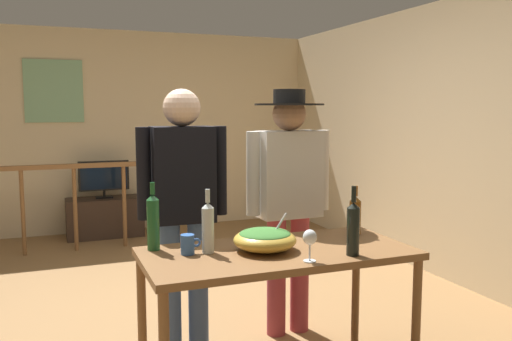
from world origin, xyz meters
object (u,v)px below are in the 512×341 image
at_px(person_standing_left, 183,198).
at_px(wine_bottle_green, 153,221).
at_px(flat_screen_tv, 104,176).
at_px(wine_bottle_dark, 353,227).
at_px(person_standing_right, 289,189).
at_px(tv_console, 105,217).
at_px(mug_blue, 188,244).
at_px(serving_table, 278,264).
at_px(salad_bowl, 265,239).
at_px(wine_bottle_amber, 355,214).
at_px(framed_picture, 54,91).
at_px(stair_railing, 92,194).
at_px(wine_bottle_clear, 208,227).
at_px(wine_glass, 310,239).

bearing_deg(person_standing_left, wine_bottle_green, 58.50).
distance_m(flat_screen_tv, wine_bottle_dark, 4.34).
xyz_separation_m(wine_bottle_green, person_standing_right, (1.00, 0.41, 0.07)).
distance_m(tv_console, person_standing_left, 3.47).
distance_m(wine_bottle_dark, mug_blue, 0.88).
height_order(serving_table, salad_bowl, salad_bowl).
distance_m(salad_bowl, wine_bottle_amber, 0.68).
relative_size(framed_picture, wine_bottle_amber, 2.49).
relative_size(tv_console, salad_bowl, 2.61).
bearing_deg(framed_picture, tv_console, -29.21).
distance_m(stair_railing, salad_bowl, 3.53).
height_order(mug_blue, person_standing_left, person_standing_left).
distance_m(stair_railing, person_standing_left, 2.87).
distance_m(flat_screen_tv, wine_bottle_green, 3.77).
distance_m(flat_screen_tv, person_standing_left, 3.37).
relative_size(tv_console, wine_bottle_clear, 2.60).
relative_size(tv_console, mug_blue, 8.21).
relative_size(wine_bottle_dark, person_standing_left, 0.22).
xyz_separation_m(wine_bottle_amber, person_standing_right, (-0.22, 0.49, 0.10)).
relative_size(stair_railing, serving_table, 1.85).
bearing_deg(serving_table, wine_bottle_green, 158.47).
bearing_deg(wine_glass, stair_railing, 101.77).
height_order(framed_picture, serving_table, framed_picture).
xyz_separation_m(stair_railing, person_standing_right, (1.09, -2.82, 0.39)).
bearing_deg(serving_table, person_standing_left, 119.22).
bearing_deg(salad_bowl, person_standing_right, 55.80).
height_order(stair_railing, mug_blue, stair_railing).
distance_m(wine_bottle_clear, mug_blue, 0.14).
xyz_separation_m(stair_railing, wine_bottle_green, (0.09, -3.23, 0.33)).
xyz_separation_m(mug_blue, person_standing_right, (0.85, 0.56, 0.17)).
height_order(wine_bottle_dark, person_standing_left, person_standing_left).
xyz_separation_m(stair_railing, flat_screen_tv, (0.19, 0.53, 0.12)).
relative_size(wine_glass, mug_blue, 1.51).
bearing_deg(framed_picture, serving_table, -76.34).
relative_size(flat_screen_tv, salad_bowl, 1.71).
bearing_deg(flat_screen_tv, person_standing_left, -87.15).
distance_m(serving_table, mug_blue, 0.51).
xyz_separation_m(wine_bottle_clear, wine_bottle_green, (-0.26, 0.17, 0.02)).
relative_size(tv_console, person_standing_right, 0.53).
relative_size(framed_picture, person_standing_right, 0.44).
xyz_separation_m(tv_console, person_standing_right, (0.90, -3.39, 0.78)).
relative_size(flat_screen_tv, wine_bottle_dark, 1.59).
bearing_deg(wine_bottle_clear, wine_glass, -38.90).
bearing_deg(tv_console, framed_picture, 150.79).
bearing_deg(framed_picture, wine_bottle_dark, -73.21).
bearing_deg(person_standing_left, wine_bottle_amber, 154.72).
relative_size(stair_railing, tv_console, 3.03).
distance_m(stair_railing, tv_console, 0.71).
relative_size(tv_console, person_standing_left, 0.53).
xyz_separation_m(flat_screen_tv, person_standing_left, (0.17, -3.35, 0.25)).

